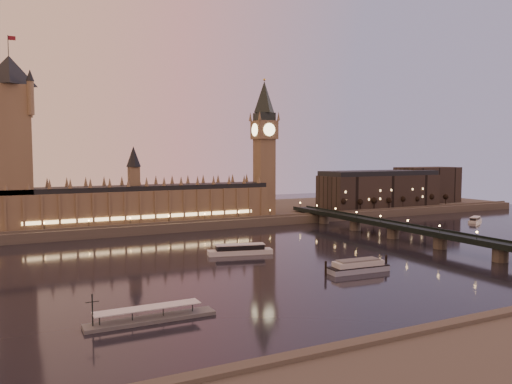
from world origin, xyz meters
TOP-DOWN VIEW (x-y plane):
  - ground at (0.00, 0.00)m, footprint 700.00×700.00m
  - far_embankment at (30.00, 165.00)m, footprint 560.00×130.00m
  - palace_of_westminster at (-40.12, 120.99)m, footprint 180.00×26.62m
  - victoria_tower at (-120.00, 121.00)m, footprint 31.68×31.68m
  - big_ben at (53.99, 120.99)m, footprint 17.68×17.68m
  - westminster_bridge at (91.61, 0.00)m, footprint 13.20×260.00m
  - city_block at (194.94, 130.93)m, footprint 155.00×45.00m
  - bare_tree_0 at (120.46, 109.00)m, footprint 5.14×5.14m
  - bare_tree_1 at (136.69, 109.00)m, footprint 5.14×5.14m
  - bare_tree_2 at (152.92, 109.00)m, footprint 5.14×5.14m
  - bare_tree_3 at (169.14, 109.00)m, footprint 5.14×5.14m
  - bare_tree_4 at (185.37, 109.00)m, footprint 5.14×5.14m
  - bare_tree_5 at (201.60, 109.00)m, footprint 5.14×5.14m
  - bare_tree_6 at (217.82, 109.00)m, footprint 5.14×5.14m
  - bare_tree_7 at (234.05, 109.00)m, footprint 5.14×5.14m
  - cruise_boat_a at (-14.74, 16.02)m, footprint 34.78×14.81m
  - cruise_boat_c at (200.48, 48.13)m, footprint 21.25×14.97m
  - moored_barge at (16.13, -43.24)m, footprint 33.22×9.71m
  - pontoon_pier at (-83.97, -67.03)m, footprint 41.26×6.88m

SIDE VIEW (x-z plane):
  - ground at x=0.00m, z-range 0.00..0.00m
  - pontoon_pier at x=-83.97m, z-range -4.31..6.69m
  - cruise_boat_c at x=200.48m, z-range -0.25..3.96m
  - cruise_boat_a at x=-14.74m, z-range -0.32..5.12m
  - moored_barge at x=16.13m, z-range -0.48..5.62m
  - far_embankment at x=30.00m, z-range 0.00..6.00m
  - westminster_bridge at x=91.61m, z-range -2.13..13.17m
  - bare_tree_0 at x=120.46m, z-range 8.55..19.01m
  - bare_tree_1 at x=136.69m, z-range 8.55..19.01m
  - bare_tree_2 at x=152.92m, z-range 8.55..19.01m
  - bare_tree_3 at x=169.14m, z-range 8.55..19.01m
  - bare_tree_4 at x=185.37m, z-range 8.55..19.01m
  - bare_tree_5 at x=201.60m, z-range 8.55..19.01m
  - bare_tree_6 at x=217.82m, z-range 8.55..19.01m
  - bare_tree_7 at x=234.05m, z-range 8.55..19.01m
  - palace_of_westminster at x=-40.12m, z-range -4.29..47.71m
  - city_block at x=194.94m, z-range 5.24..39.24m
  - big_ben at x=53.99m, z-range 11.95..115.95m
  - victoria_tower at x=-120.00m, z-range 6.79..124.79m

